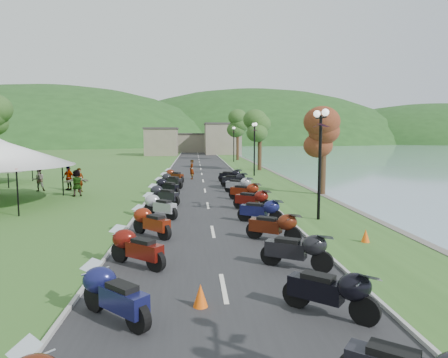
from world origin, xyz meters
name	(u,v)px	position (x,y,z in m)	size (l,w,h in m)	color
road	(202,174)	(0.00, 40.00, 0.01)	(7.00, 120.00, 0.02)	#2A2A2C
hills_backdrop	(196,143)	(0.00, 200.00, 0.00)	(360.00, 120.00, 76.00)	#285621
far_building	(188,142)	(-2.00, 85.00, 2.50)	(18.00, 16.00, 5.00)	gray
moto_row_left	(145,234)	(-2.41, 13.63, 0.55)	(2.60, 41.09, 1.10)	#331411
moto_row_right	(255,205)	(2.21, 19.04, 0.55)	(2.60, 30.04, 1.10)	#331411
tree_lakeside	(323,146)	(7.68, 25.73, 3.18)	(2.29, 2.29, 6.35)	#396226
pedestrian_a	(81,192)	(-8.61, 28.16, 0.00)	(0.60, 0.44, 1.65)	slate
pedestrian_b	(39,191)	(-11.59, 28.74, 0.00)	(0.78, 0.43, 1.60)	slate
traffic_cone_near	(200,296)	(-0.61, 8.93, 0.28)	(0.35, 0.35, 0.55)	#F2590C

